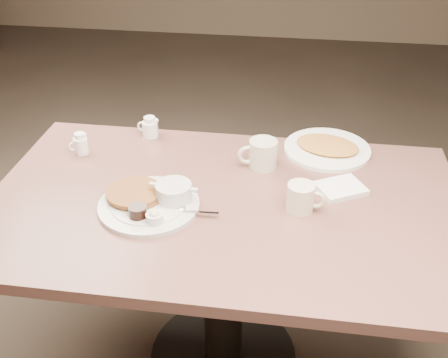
# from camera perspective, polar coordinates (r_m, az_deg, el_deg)

# --- Properties ---
(diner_table) EXTENTS (1.50, 0.90, 0.75)m
(diner_table) POSITION_cam_1_polar(r_m,az_deg,el_deg) (1.79, -0.09, -6.81)
(diner_table) COLOR #84564C
(diner_table) RESTS_ON ground
(main_plate) EXTENTS (0.39, 0.34, 0.07)m
(main_plate) POSITION_cam_1_polar(r_m,az_deg,el_deg) (1.67, -7.71, -2.21)
(main_plate) COLOR silver
(main_plate) RESTS_ON diner_table
(coffee_mug_near) EXTENTS (0.12, 0.09, 0.09)m
(coffee_mug_near) POSITION_cam_1_polar(r_m,az_deg,el_deg) (1.64, 8.23, -1.94)
(coffee_mug_near) COLOR #F0E4C7
(coffee_mug_near) RESTS_ON diner_table
(napkin) EXTENTS (0.18, 0.17, 0.02)m
(napkin) POSITION_cam_1_polar(r_m,az_deg,el_deg) (1.77, 12.31, -0.97)
(napkin) COLOR white
(napkin) RESTS_ON diner_table
(coffee_mug_far) EXTENTS (0.15, 0.12, 0.10)m
(coffee_mug_far) POSITION_cam_1_polar(r_m,az_deg,el_deg) (1.85, 4.04, 2.67)
(coffee_mug_far) COLOR beige
(coffee_mug_far) RESTS_ON diner_table
(creamer_left) EXTENTS (0.07, 0.06, 0.08)m
(creamer_left) POSITION_cam_1_polar(r_m,az_deg,el_deg) (2.00, -15.01, 3.60)
(creamer_left) COLOR white
(creamer_left) RESTS_ON diner_table
(creamer_right) EXTENTS (0.09, 0.08, 0.08)m
(creamer_right) POSITION_cam_1_polar(r_m,az_deg,el_deg) (2.06, -7.90, 5.44)
(creamer_right) COLOR white
(creamer_right) RESTS_ON diner_table
(hash_plate) EXTENTS (0.39, 0.39, 0.04)m
(hash_plate) POSITION_cam_1_polar(r_m,az_deg,el_deg) (1.99, 10.92, 3.28)
(hash_plate) COLOR white
(hash_plate) RESTS_ON diner_table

